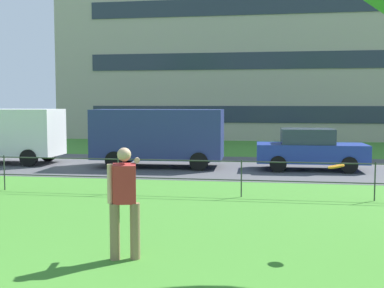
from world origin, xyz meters
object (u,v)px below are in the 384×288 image
(person_thrower, at_px, (125,199))
(panel_van_left, at_px, (0,133))
(frisbee, at_px, (336,166))
(panel_van_far_right, at_px, (159,134))
(car_blue_center, at_px, (310,149))
(apartment_building_background, at_px, (303,16))

(person_thrower, height_order, panel_van_left, panel_van_left)
(frisbee, distance_m, panel_van_far_right, 11.72)
(car_blue_center, bearing_deg, panel_van_far_right, -179.96)
(person_thrower, distance_m, car_blue_center, 12.00)
(panel_van_far_right, height_order, car_blue_center, panel_van_far_right)
(person_thrower, distance_m, panel_van_left, 14.54)
(frisbee, xyz_separation_m, panel_van_left, (-12.20, 10.51, -0.16))
(frisbee, distance_m, panel_van_left, 16.11)
(panel_van_left, relative_size, panel_van_far_right, 1.00)
(apartment_building_background, bearing_deg, person_thrower, -98.08)
(panel_van_far_right, bearing_deg, person_thrower, -79.70)
(car_blue_center, bearing_deg, frisbee, -91.77)
(person_thrower, xyz_separation_m, panel_van_far_right, (-2.08, 11.42, 0.30))
(frisbee, bearing_deg, panel_van_far_right, 117.67)
(panel_van_left, bearing_deg, frisbee, -40.75)
(panel_van_left, bearing_deg, panel_van_far_right, -1.14)
(person_thrower, height_order, apartment_building_background, apartment_building_background)
(frisbee, relative_size, car_blue_center, 0.07)
(person_thrower, relative_size, apartment_building_background, 0.05)
(person_thrower, distance_m, apartment_building_background, 32.32)
(frisbee, relative_size, apartment_building_background, 0.01)
(car_blue_center, bearing_deg, apartment_building_background, 87.91)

